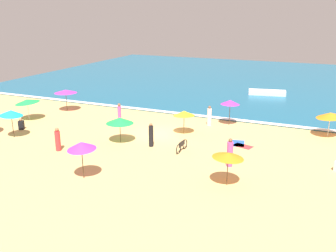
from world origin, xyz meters
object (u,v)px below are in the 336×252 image
at_px(beach_umbrella_7, 120,120).
at_px(beach_umbrella_8, 11,113).
at_px(beach_umbrella_3, 228,155).
at_px(beachgoer_5, 21,125).
at_px(beach_umbrella_2, 230,102).
at_px(beachgoer_2, 58,140).
at_px(beach_umbrella_5, 330,115).
at_px(small_boat_0, 267,93).
at_px(beachgoer_4, 209,116).
at_px(beach_umbrella_4, 66,91).
at_px(beach_umbrella_0, 184,113).
at_px(beachgoer_6, 119,113).
at_px(beach_umbrella_1, 27,101).
at_px(parked_bicycle, 182,146).
at_px(beachgoer_0, 151,135).
at_px(beach_umbrella_9, 81,146).
at_px(beachgoer_3, 230,153).

height_order(beach_umbrella_7, beach_umbrella_8, beach_umbrella_8).
bearing_deg(beach_umbrella_7, beach_umbrella_3, -22.65).
distance_m(beach_umbrella_7, beachgoer_5, 9.43).
xyz_separation_m(beach_umbrella_2, beachgoer_5, (-15.82, -8.30, -1.63)).
relative_size(beach_umbrella_7, beachgoer_2, 1.38).
distance_m(beach_umbrella_5, small_boat_0, 15.12).
bearing_deg(beach_umbrella_3, beachgoer_4, 112.39).
height_order(beach_umbrella_3, beachgoer_5, beach_umbrella_3).
height_order(beach_umbrella_4, beachgoer_4, beach_umbrella_4).
bearing_deg(small_boat_0, beachgoer_4, -100.90).
distance_m(beach_umbrella_2, beach_umbrella_3, 11.95).
height_order(beach_umbrella_0, beachgoer_6, beach_umbrella_0).
height_order(beach_umbrella_1, parked_bicycle, beach_umbrella_1).
height_order(beach_umbrella_7, beachgoer_6, beach_umbrella_7).
bearing_deg(beachgoer_0, beach_umbrella_7, -177.98).
xyz_separation_m(beachgoer_2, beachgoer_4, (8.08, 10.21, 0.01)).
xyz_separation_m(beach_umbrella_1, beach_umbrella_5, (25.43, 5.73, 0.05)).
height_order(beach_umbrella_2, beach_umbrella_5, beach_umbrella_2).
bearing_deg(beach_umbrella_3, small_boat_0, 93.91).
xyz_separation_m(beach_umbrella_1, parked_bicycle, (15.88, -1.82, -1.38)).
xyz_separation_m(beach_umbrella_9, beachgoer_5, (-10.56, 5.83, -1.65)).
xyz_separation_m(beach_umbrella_2, beach_umbrella_4, (-16.21, -1.77, -0.06)).
bearing_deg(beach_umbrella_4, beach_umbrella_2, 6.25).
distance_m(beach_umbrella_0, small_boat_0, 17.70).
distance_m(beach_umbrella_2, beachgoer_3, 9.26).
distance_m(beach_umbrella_4, beachgoer_0, 13.64).
relative_size(beach_umbrella_5, beachgoer_0, 1.35).
bearing_deg(beach_umbrella_1, beach_umbrella_9, -34.56).
xyz_separation_m(beach_umbrella_3, beach_umbrella_5, (5.19, 11.56, -0.02)).
bearing_deg(beach_umbrella_4, beachgoer_0, -25.43).
relative_size(beach_umbrella_0, beach_umbrella_4, 0.86).
distance_m(beach_umbrella_8, beach_umbrella_9, 10.43).
xyz_separation_m(beach_umbrella_2, beach_umbrella_9, (-5.26, -14.12, 0.02)).
height_order(beach_umbrella_5, parked_bicycle, beach_umbrella_5).
height_order(beach_umbrella_5, beachgoer_4, beach_umbrella_5).
height_order(beach_umbrella_1, beachgoer_4, beach_umbrella_1).
distance_m(beach_umbrella_5, beachgoer_2, 20.87).
xyz_separation_m(beachgoer_3, beachgoer_4, (-3.88, 8.05, -0.07)).
xyz_separation_m(beach_umbrella_4, beach_umbrella_5, (24.25, 1.73, -0.19)).
bearing_deg(beachgoer_5, beachgoer_0, 3.32).
height_order(beachgoer_0, beachgoer_6, beachgoer_0).
bearing_deg(beach_umbrella_7, beach_umbrella_0, 45.79).
bearing_deg(beachgoer_3, beach_umbrella_3, -78.47).
distance_m(beach_umbrella_0, beachgoer_3, 7.19).
xyz_separation_m(beach_umbrella_4, beachgoer_6, (7.00, -1.47, -1.13)).
bearing_deg(beachgoer_3, beachgoer_0, 168.37).
relative_size(beach_umbrella_1, beachgoer_2, 1.79).
xyz_separation_m(beach_umbrella_3, beach_umbrella_4, (-19.06, 9.83, 0.17)).
xyz_separation_m(beach_umbrella_5, beachgoer_6, (-17.25, -3.20, -0.94)).
distance_m(beach_umbrella_1, beach_umbrella_8, 4.99).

